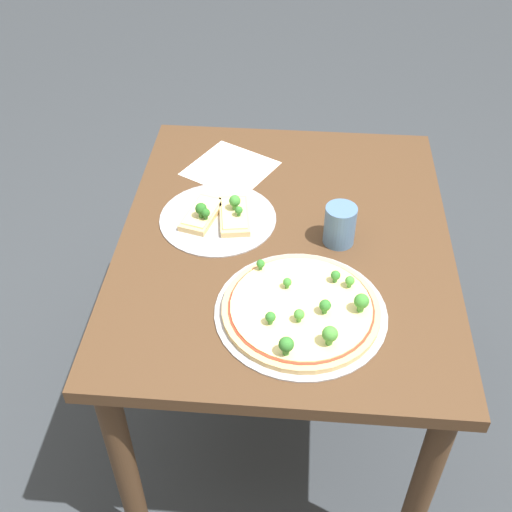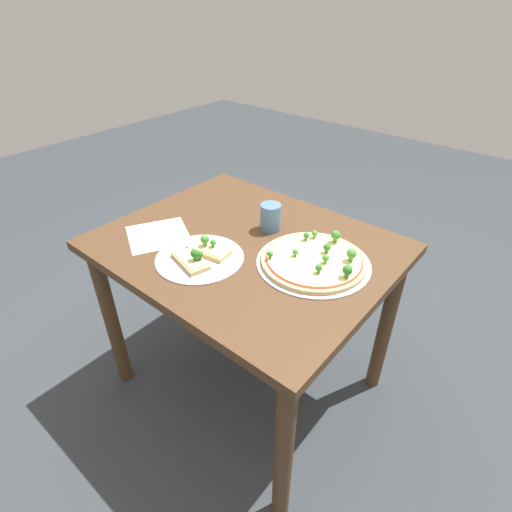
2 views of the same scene
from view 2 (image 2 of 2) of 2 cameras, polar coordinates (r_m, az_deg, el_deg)
The scene contains 6 objects.
ground_plane at distance 1.99m, azimuth -1.11°, elevation -17.11°, with size 8.00×8.00×0.00m, color #33383D.
dining_table at distance 1.54m, azimuth -1.37°, elevation -1.68°, with size 1.04×0.84×0.77m.
pizza_tray_whole at distance 1.37m, azimuth 8.37°, elevation -0.55°, with size 0.39×0.39×0.07m.
pizza_tray_slice at distance 1.40m, azimuth -8.01°, elevation 0.08°, with size 0.31×0.31×0.07m.
drinking_cup at distance 1.53m, azimuth 2.10°, elevation 5.56°, with size 0.08×0.08×0.11m, color #4C7099.
paper_menu at distance 1.56m, azimuth -13.78°, elevation 2.93°, with size 0.22×0.22×0.00m, color white.
Camera 2 is at (0.83, -0.93, 1.55)m, focal length 28.00 mm.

